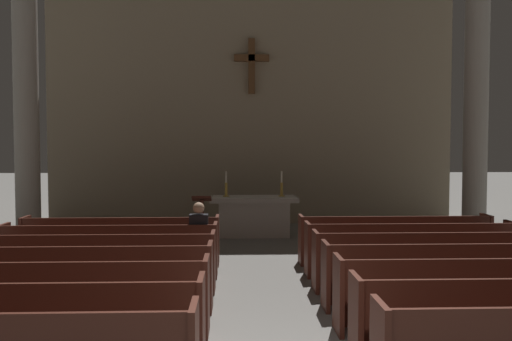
% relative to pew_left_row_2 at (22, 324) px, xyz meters
% --- Properties ---
extents(pew_left_row_2, '(3.71, 0.50, 0.95)m').
position_rel_pew_left_row_2_xyz_m(pew_left_row_2, '(0.00, 0.00, 0.00)').
color(pew_left_row_2, '#4C2319').
rests_on(pew_left_row_2, ground).
extents(pew_left_row_3, '(3.71, 0.50, 0.95)m').
position_rel_pew_left_row_2_xyz_m(pew_left_row_3, '(0.00, 0.95, 0.00)').
color(pew_left_row_3, '#4C2319').
rests_on(pew_left_row_3, ground).
extents(pew_left_row_4, '(3.71, 0.50, 0.95)m').
position_rel_pew_left_row_2_xyz_m(pew_left_row_4, '(0.00, 1.91, 0.00)').
color(pew_left_row_4, '#4C2319').
rests_on(pew_left_row_4, ground).
extents(pew_left_row_5, '(3.71, 0.50, 0.95)m').
position_rel_pew_left_row_2_xyz_m(pew_left_row_5, '(0.00, 2.86, 0.00)').
color(pew_left_row_5, '#4C2319').
rests_on(pew_left_row_5, ground).
extents(pew_left_row_6, '(3.71, 0.50, 0.95)m').
position_rel_pew_left_row_2_xyz_m(pew_left_row_6, '(0.00, 3.82, 0.00)').
color(pew_left_row_6, '#4C2319').
rests_on(pew_left_row_6, ground).
extents(pew_left_row_7, '(3.71, 0.50, 0.95)m').
position_rel_pew_left_row_2_xyz_m(pew_left_row_7, '(0.00, 4.77, 0.00)').
color(pew_left_row_7, '#4C2319').
rests_on(pew_left_row_7, ground).
extents(pew_right_row_3, '(3.71, 0.50, 0.95)m').
position_rel_pew_left_row_2_xyz_m(pew_right_row_3, '(5.26, 0.95, 0.00)').
color(pew_right_row_3, '#4C2319').
rests_on(pew_right_row_3, ground).
extents(pew_right_row_4, '(3.71, 0.50, 0.95)m').
position_rel_pew_left_row_2_xyz_m(pew_right_row_4, '(5.26, 1.91, 0.00)').
color(pew_right_row_4, '#4C2319').
rests_on(pew_right_row_4, ground).
extents(pew_right_row_5, '(3.71, 0.50, 0.95)m').
position_rel_pew_left_row_2_xyz_m(pew_right_row_5, '(5.26, 2.86, 0.00)').
color(pew_right_row_5, '#4C2319').
rests_on(pew_right_row_5, ground).
extents(pew_right_row_6, '(3.71, 0.50, 0.95)m').
position_rel_pew_left_row_2_xyz_m(pew_right_row_6, '(5.26, 3.82, 0.00)').
color(pew_right_row_6, '#4C2319').
rests_on(pew_right_row_6, ground).
extents(pew_right_row_7, '(3.71, 0.50, 0.95)m').
position_rel_pew_left_row_2_xyz_m(pew_right_row_7, '(5.26, 4.77, 0.00)').
color(pew_right_row_7, '#4C2319').
rests_on(pew_right_row_7, ground).
extents(column_left_second, '(0.86, 0.86, 7.03)m').
position_rel_pew_left_row_2_xyz_m(column_left_second, '(-2.79, 7.50, 2.95)').
color(column_left_second, '#9E998E').
rests_on(column_left_second, ground).
extents(column_right_second, '(0.86, 0.86, 7.03)m').
position_rel_pew_left_row_2_xyz_m(column_right_second, '(8.06, 7.50, 2.95)').
color(column_right_second, '#9E998E').
rests_on(column_right_second, ground).
extents(altar, '(2.20, 0.90, 1.01)m').
position_rel_pew_left_row_2_xyz_m(altar, '(2.63, 8.01, 0.06)').
color(altar, '#A8A399').
rests_on(altar, ground).
extents(candlestick_left, '(0.16, 0.16, 0.64)m').
position_rel_pew_left_row_2_xyz_m(candlestick_left, '(1.93, 8.01, 0.73)').
color(candlestick_left, '#B79338').
rests_on(candlestick_left, altar).
extents(candlestick_right, '(0.16, 0.16, 0.64)m').
position_rel_pew_left_row_2_xyz_m(candlestick_right, '(3.33, 8.01, 0.73)').
color(candlestick_right, '#B79338').
rests_on(candlestick_right, altar).
extents(apse_with_cross, '(11.76, 0.44, 8.31)m').
position_rel_pew_left_row_2_xyz_m(apse_with_cross, '(2.63, 10.31, 3.68)').
color(apse_with_cross, gray).
rests_on(apse_with_cross, ground).
extents(lectern, '(0.44, 0.36, 1.15)m').
position_rel_pew_left_row_2_xyz_m(lectern, '(1.39, 6.81, 0.07)').
color(lectern, '#4C2319').
rests_on(lectern, ground).
extents(lone_worshipper, '(0.32, 0.43, 1.32)m').
position_rel_pew_left_row_2_xyz_m(lone_worshipper, '(1.54, 3.86, 0.22)').
color(lone_worshipper, '#26262B').
rests_on(lone_worshipper, ground).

